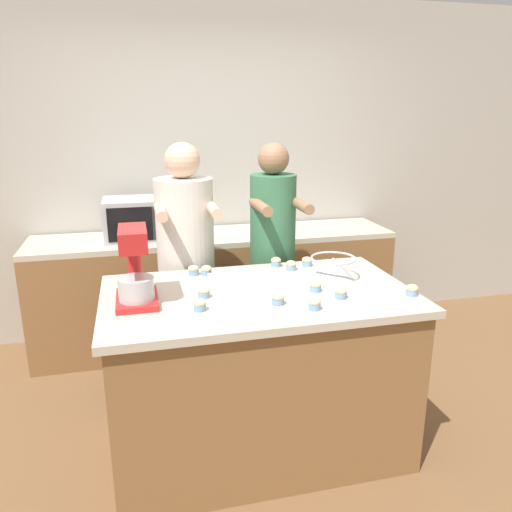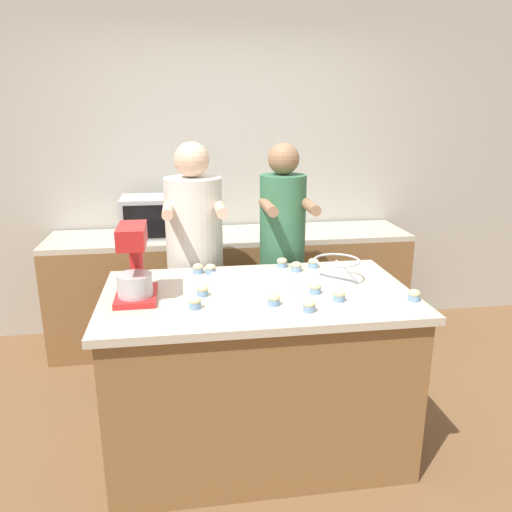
# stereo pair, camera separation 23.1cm
# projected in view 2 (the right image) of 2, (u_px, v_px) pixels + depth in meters

# --- Properties ---
(ground_plane) EXTENTS (16.00, 16.00, 0.00)m
(ground_plane) POSITION_uv_depth(u_px,v_px,m) (257.00, 443.00, 2.85)
(ground_plane) COLOR brown
(back_wall) EXTENTS (10.00, 0.06, 2.70)m
(back_wall) POSITION_uv_depth(u_px,v_px,m) (226.00, 171.00, 4.13)
(back_wall) COLOR #B2ADA3
(back_wall) RESTS_ON ground_plane
(island_counter) EXTENTS (1.60, 0.93, 0.92)m
(island_counter) POSITION_uv_depth(u_px,v_px,m) (257.00, 371.00, 2.72)
(island_counter) COLOR olive
(island_counter) RESTS_ON ground_plane
(back_counter) EXTENTS (2.80, 0.60, 0.90)m
(back_counter) POSITION_uv_depth(u_px,v_px,m) (231.00, 287.00, 4.05)
(back_counter) COLOR olive
(back_counter) RESTS_ON ground_plane
(person_left) EXTENTS (0.37, 0.52, 1.65)m
(person_left) POSITION_uv_depth(u_px,v_px,m) (196.00, 267.00, 3.21)
(person_left) COLOR #232328
(person_left) RESTS_ON ground_plane
(person_right) EXTENTS (0.32, 0.49, 1.64)m
(person_right) POSITION_uv_depth(u_px,v_px,m) (282.00, 261.00, 3.28)
(person_right) COLOR #33384C
(person_right) RESTS_ON ground_plane
(stand_mixer) EXTENTS (0.20, 0.30, 0.38)m
(stand_mixer) POSITION_uv_depth(u_px,v_px,m) (134.00, 267.00, 2.45)
(stand_mixer) COLOR red
(stand_mixer) RESTS_ON island_counter
(mixing_bowl) EXTENTS (0.25, 0.25, 0.13)m
(mixing_bowl) POSITION_uv_depth(u_px,v_px,m) (336.00, 269.00, 2.73)
(mixing_bowl) COLOR #BCBCC1
(mixing_bowl) RESTS_ON island_counter
(baking_tray) EXTENTS (0.43, 0.30, 0.04)m
(baking_tray) POSITION_uv_depth(u_px,v_px,m) (252.00, 279.00, 2.72)
(baking_tray) COLOR silver
(baking_tray) RESTS_ON island_counter
(microwave_oven) EXTENTS (0.46, 0.38, 0.31)m
(microwave_oven) POSITION_uv_depth(u_px,v_px,m) (153.00, 217.00, 3.79)
(microwave_oven) COLOR #B7B7BC
(microwave_oven) RESTS_ON back_counter
(cupcake_0) EXTENTS (0.06, 0.06, 0.06)m
(cupcake_0) POSITION_uv_depth(u_px,v_px,m) (202.00, 290.00, 2.53)
(cupcake_0) COLOR #759EC6
(cupcake_0) RESTS_ON island_counter
(cupcake_1) EXTENTS (0.06, 0.06, 0.06)m
(cupcake_1) POSITION_uv_depth(u_px,v_px,m) (282.00, 262.00, 2.99)
(cupcake_1) COLOR #759EC6
(cupcake_1) RESTS_ON island_counter
(cupcake_2) EXTENTS (0.06, 0.06, 0.06)m
(cupcake_2) POSITION_uv_depth(u_px,v_px,m) (296.00, 266.00, 2.91)
(cupcake_2) COLOR #759EC6
(cupcake_2) RESTS_ON island_counter
(cupcake_3) EXTENTS (0.06, 0.06, 0.06)m
(cupcake_3) POSITION_uv_depth(u_px,v_px,m) (315.00, 288.00, 2.56)
(cupcake_3) COLOR #759EC6
(cupcake_3) RESTS_ON island_counter
(cupcake_4) EXTENTS (0.06, 0.06, 0.06)m
(cupcake_4) POSITION_uv_depth(u_px,v_px,m) (274.00, 299.00, 2.40)
(cupcake_4) COLOR #759EC6
(cupcake_4) RESTS_ON island_counter
(cupcake_5) EXTENTS (0.06, 0.06, 0.06)m
(cupcake_5) POSITION_uv_depth(u_px,v_px,m) (414.00, 295.00, 2.46)
(cupcake_5) COLOR #759EC6
(cupcake_5) RESTS_ON island_counter
(cupcake_6) EXTENTS (0.06, 0.06, 0.06)m
(cupcake_6) POSITION_uv_depth(u_px,v_px,m) (309.00, 306.00, 2.33)
(cupcake_6) COLOR #759EC6
(cupcake_6) RESTS_ON island_counter
(cupcake_7) EXTENTS (0.06, 0.06, 0.06)m
(cupcake_7) POSITION_uv_depth(u_px,v_px,m) (211.00, 269.00, 2.87)
(cupcake_7) COLOR #759EC6
(cupcake_7) RESTS_ON island_counter
(cupcake_8) EXTENTS (0.06, 0.06, 0.06)m
(cupcake_8) POSITION_uv_depth(u_px,v_px,m) (198.00, 268.00, 2.88)
(cupcake_8) COLOR #759EC6
(cupcake_8) RESTS_ON island_counter
(cupcake_9) EXTENTS (0.06, 0.06, 0.06)m
(cupcake_9) POSITION_uv_depth(u_px,v_px,m) (339.00, 295.00, 2.46)
(cupcake_9) COLOR #759EC6
(cupcake_9) RESTS_ON island_counter
(cupcake_10) EXTENTS (0.06, 0.06, 0.06)m
(cupcake_10) POSITION_uv_depth(u_px,v_px,m) (313.00, 263.00, 2.98)
(cupcake_10) COLOR #759EC6
(cupcake_10) RESTS_ON island_counter
(cupcake_11) EXTENTS (0.06, 0.06, 0.06)m
(cupcake_11) POSITION_uv_depth(u_px,v_px,m) (195.00, 303.00, 2.36)
(cupcake_11) COLOR #759EC6
(cupcake_11) RESTS_ON island_counter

